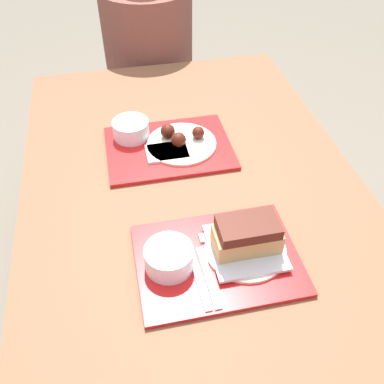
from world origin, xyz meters
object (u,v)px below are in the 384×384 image
Objects in this scene: bowl_coleslaw_near at (169,257)px; brisket_sandwich_plate at (247,240)px; bowl_coleslaw_far at (131,128)px; person_seated_across at (148,39)px; tray_far at (169,148)px; tray_near at (219,259)px; wings_plate_far at (181,140)px.

bowl_coleslaw_near is 0.58× the size of brisket_sandwich_plate.
bowl_coleslaw_far is 0.16× the size of person_seated_across.
brisket_sandwich_plate reaches higher than tray_far.
tray_far is at bearing 95.45° from tray_near.
tray_near is 0.53× the size of person_seated_across.
wings_plate_far is at bearing 98.92° from brisket_sandwich_plate.
bowl_coleslaw_far is 0.16m from wings_plate_far.
bowl_coleslaw_near reaches higher than tray_near.
tray_far is at bearing -92.93° from person_seated_across.
brisket_sandwich_plate is 0.27× the size of person_seated_across.
bowl_coleslaw_near is at bearing -95.33° from person_seated_across.
tray_near is 0.08m from brisket_sandwich_plate.
wings_plate_far is at bearing 90.38° from tray_near.
tray_far is 0.53× the size of person_seated_across.
person_seated_across is (-0.00, 1.23, 0.01)m from tray_near.
brisket_sandwich_plate is (0.07, 0.01, 0.05)m from tray_near.
tray_near is 0.12m from bowl_coleslaw_near.
bowl_coleslaw_near is 0.52× the size of wings_plate_far.
bowl_coleslaw_near is at bearing -86.53° from bowl_coleslaw_far.
person_seated_across reaches higher than tray_far.
tray_near is 0.55m from bowl_coleslaw_far.
tray_near is 3.37× the size of bowl_coleslaw_near.
tray_far is 1.77× the size of wings_plate_far.
wings_plate_far is at bearing 7.76° from tray_far.
tray_near is at bearing -89.87° from person_seated_across.
wings_plate_far reaches higher than tray_near.
tray_near is 1.23m from person_seated_across.
bowl_coleslaw_far is 0.72m from person_seated_across.
brisket_sandwich_plate is at bearing -67.31° from bowl_coleslaw_far.
wings_plate_far is at bearing -25.92° from bowl_coleslaw_far.
brisket_sandwich_plate reaches higher than wings_plate_far.
tray_near is 0.46m from wings_plate_far.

